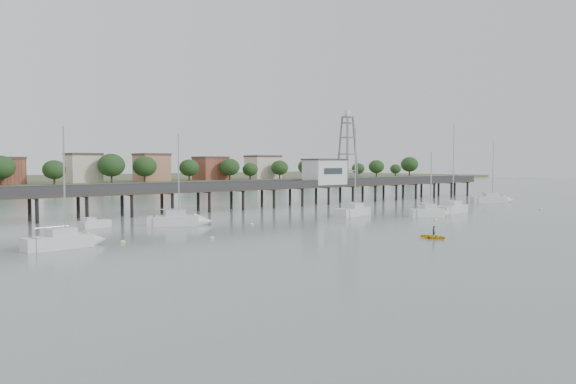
# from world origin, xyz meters

# --- Properties ---
(ground_plane) EXTENTS (500.00, 500.00, 0.00)m
(ground_plane) POSITION_xyz_m (0.00, 0.00, 0.00)
(ground_plane) COLOR gray
(ground_plane) RESTS_ON ground
(pier) EXTENTS (150.00, 5.00, 5.50)m
(pier) POSITION_xyz_m (0.00, 60.00, 3.79)
(pier) COLOR #2D2823
(pier) RESTS_ON ground
(pier_building) EXTENTS (8.40, 5.40, 5.30)m
(pier_building) POSITION_xyz_m (25.00, 60.00, 6.67)
(pier_building) COLOR silver
(pier_building) RESTS_ON ground
(lattice_tower) EXTENTS (3.20, 3.20, 15.50)m
(lattice_tower) POSITION_xyz_m (31.50, 60.00, 11.10)
(lattice_tower) COLOR slate
(lattice_tower) RESTS_ON ground
(sailboat_b) EXTENTS (8.09, 5.61, 13.09)m
(sailboat_b) POSITION_xyz_m (-16.22, 43.22, 0.64)
(sailboat_b) COLOR silver
(sailboat_b) RESTS_ON ground
(sailboat_a) EXTENTS (7.92, 3.30, 12.74)m
(sailboat_a) POSITION_xyz_m (-34.65, 32.61, 0.64)
(sailboat_a) COLOR silver
(sailboat_a) RESTS_ON ground
(sailboat_d) EXTENTS (10.09, 4.78, 15.90)m
(sailboat_d) POSITION_xyz_m (29.56, 31.85, 0.63)
(sailboat_d) COLOR silver
(sailboat_d) RESTS_ON ground
(sailboat_e) EXTENTS (8.33, 6.74, 13.87)m
(sailboat_e) POSITION_xyz_m (56.84, 40.35, 0.64)
(sailboat_e) COLOR silver
(sailboat_e) RESTS_ON ground
(sailboat_c) EXTENTS (9.44, 4.91, 14.90)m
(sailboat_c) POSITION_xyz_m (12.85, 38.75, 0.63)
(sailboat_c) COLOR silver
(sailboat_c) RESTS_ON ground
(sailboat_f) EXTENTS (6.45, 4.38, 10.57)m
(sailboat_f) POSITION_xyz_m (19.94, 29.30, 0.66)
(sailboat_f) COLOR silver
(sailboat_f) RESTS_ON ground
(white_tender) EXTENTS (4.35, 2.71, 1.57)m
(white_tender) POSITION_xyz_m (-27.01, 47.91, 0.49)
(white_tender) COLOR silver
(white_tender) RESTS_ON ground
(yellow_dinghy) EXTENTS (2.17, 0.86, 2.95)m
(yellow_dinghy) POSITION_xyz_m (-1.06, 13.76, 0.00)
(yellow_dinghy) COLOR yellow
(yellow_dinghy) RESTS_ON ground
(dinghy_occupant) EXTENTS (0.54, 1.19, 0.28)m
(dinghy_occupant) POSITION_xyz_m (-1.06, 13.76, 0.00)
(dinghy_occupant) COLOR black
(dinghy_occupant) RESTS_ON ground
(mooring_buoys) EXTENTS (76.14, 18.56, 0.39)m
(mooring_buoys) POSITION_xyz_m (6.09, 32.27, 0.08)
(mooring_buoys) COLOR beige
(mooring_buoys) RESTS_ON ground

